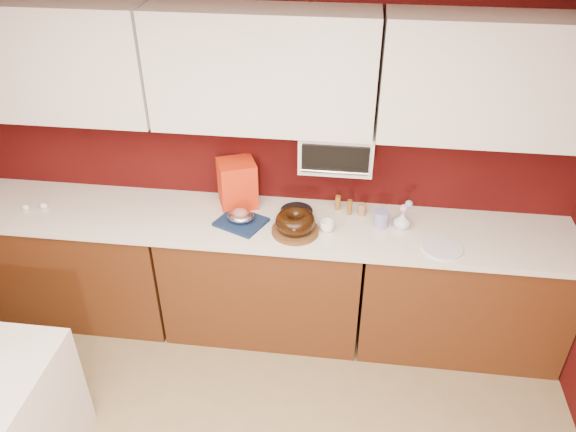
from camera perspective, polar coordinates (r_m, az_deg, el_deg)
The scene contains 30 objects.
ceiling at distance 1.24m, azimuth -19.81°, elevation 11.23°, with size 4.00×4.50×0.02m, color white.
wall_back at distance 3.72m, azimuth -1.97°, elevation 6.61°, with size 4.00×0.02×2.50m, color #3B0908.
base_cabinet_left at distance 4.31m, azimuth -20.27°, elevation -4.41°, with size 1.31×0.58×0.86m, color #512910.
base_cabinet_center at distance 3.92m, azimuth -2.45°, elevation -6.23°, with size 1.31×0.58×0.86m, color #512910.
base_cabinet_right at distance 3.96m, azimuth 17.13°, elevation -7.52°, with size 1.31×0.58×0.86m, color #512910.
countertop at distance 3.65m, azimuth -2.62°, elevation -0.78°, with size 4.00×0.62×0.04m, color white.
upper_cabinet_left at distance 3.79m, azimuth -23.58°, elevation 14.23°, with size 1.31×0.33×0.70m, color white.
upper_cabinet_center at distance 3.34m, azimuth -2.63°, elevation 14.55°, with size 1.31×0.33×0.70m, color white.
upper_cabinet_right at distance 3.39m, azimuth 20.82°, elevation 12.72°, with size 1.31×0.33×0.70m, color white.
toaster_oven at distance 3.50m, azimuth 4.97°, elevation 6.93°, with size 0.45×0.30×0.25m, color white.
toaster_oven_door at distance 3.36m, azimuth 4.82°, elevation 5.73°, with size 0.40×0.02×0.18m, color black.
toaster_oven_handle at distance 3.38m, azimuth 4.75°, elevation 4.48°, with size 0.02×0.02×0.42m, color silver.
cake_base at distance 3.52m, azimuth 0.73°, elevation -1.49°, with size 0.30×0.30×0.03m, color brown.
bundt_cake at distance 3.48m, azimuth 0.74°, elevation -0.60°, with size 0.25×0.25×0.10m, color black.
navy_towel at distance 3.62m, azimuth -4.79°, elevation -0.61°, with size 0.29×0.24×0.02m, color #132447.
foil_ham_nest at distance 3.59m, azimuth -4.82°, elevation -0.03°, with size 0.17×0.14×0.06m, color silver.
roasted_ham at distance 3.58m, azimuth -4.84°, elevation 0.30°, with size 0.10×0.08×0.06m, color #C16158.
pandoro_box at distance 3.74m, azimuth -5.17°, elevation 3.30°, with size 0.24×0.21×0.32m, color red.
dark_pan at distance 3.68m, azimuth 0.87°, elevation 0.35°, with size 0.21×0.21×0.04m, color black.
coffee_mug at distance 3.52m, azimuth 3.98°, elevation -0.92°, with size 0.08×0.08×0.09m, color white.
blue_jar at distance 3.60m, azimuth 9.44°, elevation -0.27°, with size 0.09×0.09×0.11m, color navy.
flower_vase at distance 3.61m, azimuth 11.53°, elevation -0.35°, with size 0.09×0.09×0.13m, color silver.
flower_pink at distance 3.56m, azimuth 11.68°, elevation 0.77°, with size 0.05×0.05×0.05m, color pink.
flower_blue at distance 3.57m, azimuth 12.18°, elevation 1.21°, with size 0.05×0.05×0.05m, color #809ECD.
china_plate at distance 3.51m, azimuth 15.40°, elevation -3.15°, with size 0.25×0.25×0.01m, color white.
amber_bottle at distance 3.74m, azimuth 5.08°, elevation 1.36°, with size 0.03×0.03×0.10m, color #8F631A.
paper_cup at distance 3.71m, azimuth 7.52°, elevation 0.67°, with size 0.05×0.05×0.08m, color #996F45.
egg_left at distance 4.09m, azimuth -23.57°, elevation 0.97°, with size 0.06×0.04×0.04m, color white.
egg_right at distance 4.12m, azimuth -25.10°, elevation 0.81°, with size 0.05×0.04×0.04m, color white.
amber_bottle_tall at distance 3.69m, azimuth 6.27°, elevation 0.89°, with size 0.03×0.03×0.11m, color brown.
Camera 1 is at (0.55, -1.03, 2.93)m, focal length 35.00 mm.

